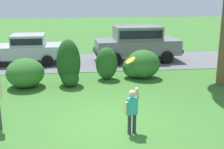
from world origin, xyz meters
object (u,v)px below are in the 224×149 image
Objects in this scene: frisbee at (131,60)px; parked_suv at (137,42)px; child_thrower at (132,108)px; parked_sedan at (25,48)px.

parked_suv is at bearing 76.98° from frisbee.
frisbee is (-1.89, -8.18, 0.78)m from parked_suv.
child_thrower is at bearing -102.46° from parked_suv.
frisbee reaches higher than child_thrower.
parked_sedan is 3.45× the size of child_thrower.
parked_sedan is 15.80× the size of frisbee.
parked_suv reaches higher than parked_sedan.
parked_suv is 17.00× the size of frisbee.
child_thrower is 1.29m from frisbee.
parked_suv is 3.71× the size of child_thrower.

